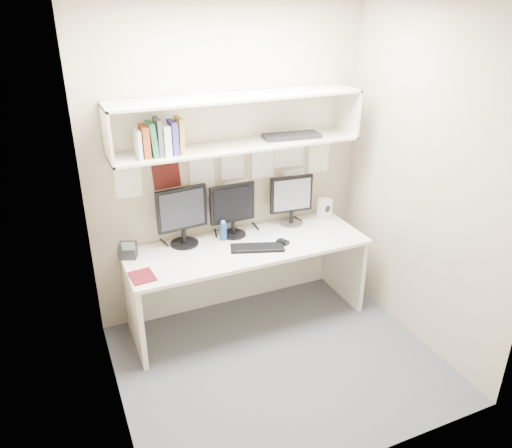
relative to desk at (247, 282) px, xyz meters
name	(u,v)px	position (x,y,z in m)	size (l,w,h in m)	color
floor	(279,362)	(0.00, -0.65, -0.37)	(2.40, 2.00, 0.01)	#47474C
wall_back	(230,167)	(0.00, 0.35, 0.93)	(2.40, 0.02, 2.60)	tan
wall_front	(371,280)	(0.00, -1.65, 0.93)	(2.40, 0.02, 2.60)	tan
wall_left	(99,241)	(-1.20, -0.65, 0.93)	(0.02, 2.00, 2.60)	tan
wall_right	(425,185)	(1.20, -0.65, 0.93)	(0.02, 2.00, 2.60)	tan
desk	(247,282)	(0.00, 0.00, 0.00)	(2.00, 0.70, 0.73)	silver
overhead_hutch	(235,120)	(0.00, 0.21, 1.35)	(2.00, 0.38, 0.40)	silver
pinned_papers	(231,172)	(0.00, 0.34, 0.88)	(1.92, 0.01, 0.48)	white
monitor_left	(182,214)	(-0.47, 0.22, 0.63)	(0.43, 0.23, 0.49)	black
monitor_center	(233,208)	(-0.04, 0.22, 0.61)	(0.39, 0.22, 0.46)	black
monitor_right	(291,198)	(0.52, 0.22, 0.61)	(0.39, 0.21, 0.45)	#A5A5AA
keyboard	(257,248)	(0.05, -0.11, 0.37)	(0.43, 0.15, 0.02)	black
mouse	(283,242)	(0.28, -0.11, 0.38)	(0.06, 0.10, 0.03)	black
speaker	(325,209)	(0.86, 0.20, 0.46)	(0.12, 0.12, 0.19)	silver
blue_bottle	(223,231)	(-0.14, 0.16, 0.45)	(0.06, 0.06, 0.17)	#164099
maroon_notebook	(142,276)	(-0.90, -0.18, 0.37)	(0.17, 0.21, 0.01)	#580F18
desk_phone	(128,250)	(-0.94, 0.17, 0.43)	(0.16, 0.16, 0.16)	black
book_stack	(160,139)	(-0.62, 0.12, 1.29)	(0.34, 0.17, 0.27)	silver
hutch_tray	(292,136)	(0.47, 0.17, 1.19)	(0.47, 0.18, 0.03)	black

